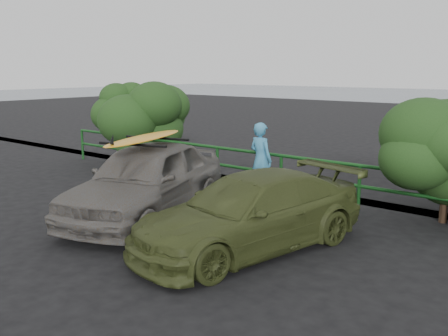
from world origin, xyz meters
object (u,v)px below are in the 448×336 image
(guardrail, at_px, (248,170))
(olive_vehicle, at_px, (250,213))
(man, at_px, (261,160))
(sedan, at_px, (146,180))
(surfboard, at_px, (145,138))

(guardrail, distance_m, olive_vehicle, 4.23)
(olive_vehicle, relative_size, man, 2.46)
(olive_vehicle, bearing_deg, guardrail, 139.94)
(sedan, height_order, surfboard, surfboard)
(sedan, relative_size, man, 2.56)
(sedan, distance_m, olive_vehicle, 2.80)
(sedan, height_order, man, man)
(man, bearing_deg, sedan, 84.16)
(olive_vehicle, relative_size, surfboard, 1.57)
(man, xyz_separation_m, surfboard, (-0.85, -2.90, 0.76))
(guardrail, relative_size, surfboard, 4.97)
(guardrail, relative_size, olive_vehicle, 3.17)
(sedan, relative_size, surfboard, 1.63)
(man, height_order, surfboard, man)
(guardrail, bearing_deg, man, -25.85)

